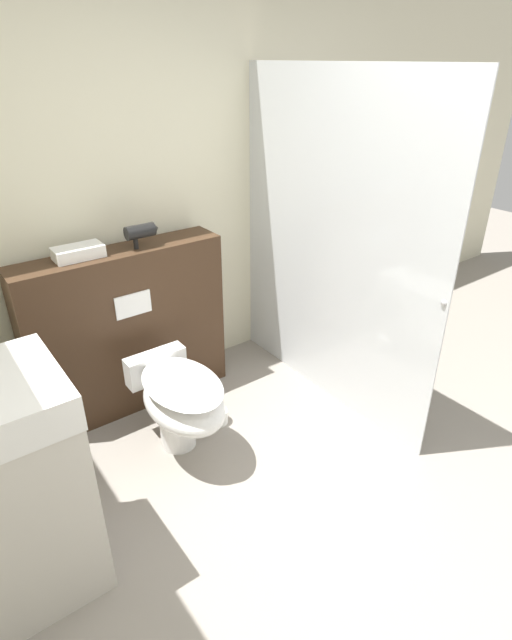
% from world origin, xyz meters
% --- Properties ---
extents(ground_plane, '(12.00, 12.00, 0.00)m').
position_xyz_m(ground_plane, '(0.00, 0.00, 0.00)').
color(ground_plane, gray).
extents(wall_back, '(8.00, 0.06, 2.50)m').
position_xyz_m(wall_back, '(0.00, 2.00, 1.25)').
color(wall_back, beige).
rests_on(wall_back, ground_plane).
extents(partition_panel, '(1.24, 0.27, 1.05)m').
position_xyz_m(partition_panel, '(-0.37, 1.78, 0.53)').
color(partition_panel, '#3D2819').
rests_on(partition_panel, ground_plane).
extents(shower_glass, '(0.04, 1.65, 2.02)m').
position_xyz_m(shower_glass, '(0.71, 1.14, 1.01)').
color(shower_glass, silver).
rests_on(shower_glass, ground_plane).
extents(toilet, '(0.39, 0.67, 0.52)m').
position_xyz_m(toilet, '(-0.36, 1.17, 0.35)').
color(toilet, white).
rests_on(toilet, ground_plane).
extents(sink_vanity, '(0.55, 0.54, 1.16)m').
position_xyz_m(sink_vanity, '(-1.28, 0.85, 0.51)').
color(sink_vanity, beige).
rests_on(sink_vanity, ground_plane).
extents(hair_drier, '(0.20, 0.08, 0.14)m').
position_xyz_m(hair_drier, '(-0.23, 1.75, 1.15)').
color(hair_drier, black).
rests_on(hair_drier, partition_panel).
extents(folded_towel, '(0.27, 0.15, 0.07)m').
position_xyz_m(folded_towel, '(-0.59, 1.80, 1.09)').
color(folded_towel, white).
rests_on(folded_towel, partition_panel).
extents(spare_toilet_roll, '(0.12, 0.12, 0.09)m').
position_xyz_m(spare_toilet_roll, '(-0.07, 1.25, 0.05)').
color(spare_toilet_roll, white).
rests_on(spare_toilet_roll, ground_plane).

